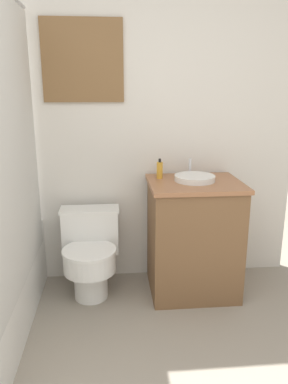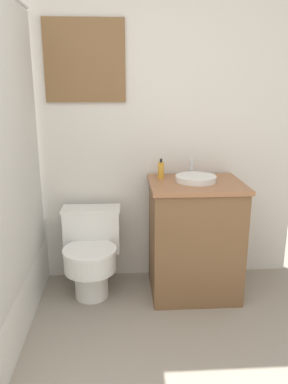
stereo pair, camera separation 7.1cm
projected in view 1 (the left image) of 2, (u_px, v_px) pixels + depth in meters
name	position (u px, v px, depth m)	size (l,w,h in m)	color
wall_back	(88.00, 117.00, 2.73)	(3.13, 0.07, 2.50)	silver
toilet	(90.00, 252.00, 2.70)	(0.43, 0.52, 0.61)	white
vanity	(193.00, 237.00, 2.72)	(0.65, 0.55, 0.84)	brown
sink	(195.00, 178.00, 2.62)	(0.29, 0.32, 0.13)	white
soap_bottle	(160.00, 170.00, 2.68)	(0.04, 0.04, 0.14)	gold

